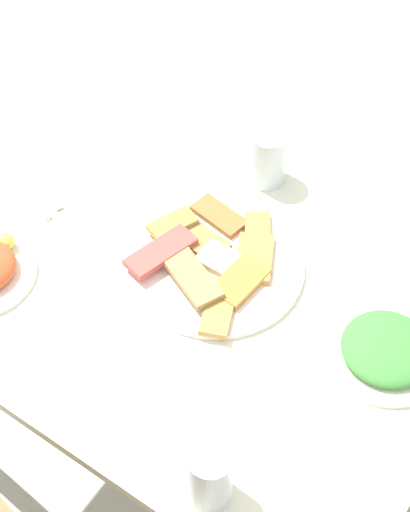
% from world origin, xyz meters
% --- Properties ---
extents(ground_plane, '(6.00, 6.00, 0.00)m').
position_xyz_m(ground_plane, '(0.00, 0.00, 0.00)').
color(ground_plane, '#A8A49C').
extents(dining_table, '(1.03, 0.83, 0.75)m').
position_xyz_m(dining_table, '(0.00, 0.00, 0.66)').
color(dining_table, silver).
rests_on(dining_table, ground_plane).
extents(pide_platter, '(0.33, 0.33, 0.04)m').
position_xyz_m(pide_platter, '(-0.03, -0.02, 0.77)').
color(pide_platter, white).
rests_on(pide_platter, dining_table).
extents(salad_plate_greens, '(0.21, 0.21, 0.04)m').
position_xyz_m(salad_plate_greens, '(-0.37, -0.02, 0.77)').
color(salad_plate_greens, white).
rests_on(salad_plate_greens, dining_table).
extents(soda_can, '(0.09, 0.09, 0.12)m').
position_xyz_m(soda_can, '(-0.26, 0.35, 0.81)').
color(soda_can, silver).
rests_on(soda_can, dining_table).
extents(drinking_glass, '(0.08, 0.08, 0.12)m').
position_xyz_m(drinking_glass, '(0.02, -0.27, 0.81)').
color(drinking_glass, silver).
rests_on(drinking_glass, dining_table).
extents(paper_napkin, '(0.18, 0.18, 0.00)m').
position_xyz_m(paper_napkin, '(0.39, 0.02, 0.75)').
color(paper_napkin, white).
rests_on(paper_napkin, dining_table).
extents(fork, '(0.18, 0.08, 0.00)m').
position_xyz_m(fork, '(0.39, 0.00, 0.76)').
color(fork, silver).
rests_on(fork, paper_napkin).
extents(spoon, '(0.18, 0.07, 0.00)m').
position_xyz_m(spoon, '(0.39, 0.04, 0.76)').
color(spoon, silver).
rests_on(spoon, paper_napkin).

